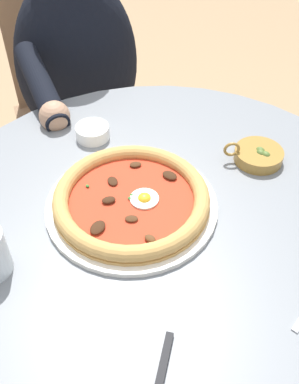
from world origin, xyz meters
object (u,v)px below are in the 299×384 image
dining_table (162,273)px  steak_knife (159,384)px  ramekin_capers (93,132)px  olive_pan (258,155)px  pizza_on_plate (132,200)px  diner_person (85,125)px  cafe_chair_diner (74,93)px

dining_table → steak_knife: (-0.21, 0.21, 0.17)m
ramekin_capers → olive_pan: olive_pan is taller
pizza_on_plate → diner_person: (0.55, -0.27, -0.26)m
olive_pan → steak_knife: bearing=113.4°
pizza_on_plate → ramekin_capers: bearing=-18.8°
steak_knife → olive_pan: (0.20, -0.46, 0.01)m
olive_pan → dining_table: bearing=87.2°
diner_person → cafe_chair_diner: (0.14, -0.06, 0.03)m
pizza_on_plate → cafe_chair_diner: size_ratio=0.35×
dining_table → diner_person: 0.66m
pizza_on_plate → cafe_chair_diner: bearing=-25.2°
steak_knife → diner_person: size_ratio=0.16×
dining_table → pizza_on_plate: size_ratio=2.87×
pizza_on_plate → olive_pan: (-0.07, -0.28, -0.00)m
cafe_chair_diner → steak_knife: bearing=152.1°
dining_table → pizza_on_plate: bearing=22.4°
ramekin_capers → cafe_chair_diner: cafe_chair_diner is taller
pizza_on_plate → ramekin_capers: size_ratio=4.34×
olive_pan → pizza_on_plate: bearing=75.6°
diner_person → pizza_on_plate: bearing=154.2°
steak_knife → olive_pan: olive_pan is taller
pizza_on_plate → olive_pan: 0.29m
dining_table → ramekin_capers: (0.27, -0.05, 0.19)m
olive_pan → diner_person: bearing=0.9°
cafe_chair_diner → pizza_on_plate: bearing=154.8°
steak_knife → cafe_chair_diner: 1.11m
dining_table → cafe_chair_diner: 0.81m
ramekin_capers → steak_knife: bearing=152.1°
olive_pan → cafe_chair_diner: bearing=-3.5°
dining_table → olive_pan: bearing=-92.8°
pizza_on_plate → steak_knife: pizza_on_plate is taller
olive_pan → diner_person: diner_person is taller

